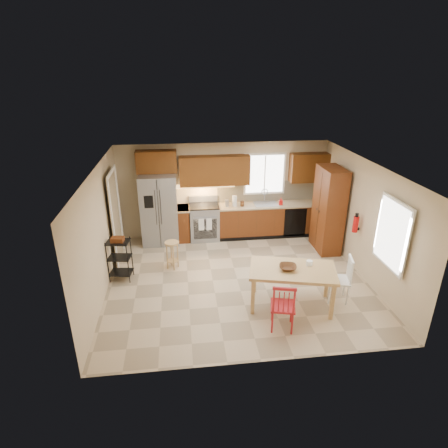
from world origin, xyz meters
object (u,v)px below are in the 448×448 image
object	(u,v)px
table_bowl	(288,270)
utility_cart	(120,260)
dining_table	(291,287)
refrigerator	(159,209)
soap_bottle	(281,201)
fire_extinguisher	(356,224)
bar_stool	(172,255)
chair_white	(338,279)
table_jar	(309,264)
chair_red	(283,305)
pantry	(328,210)
range_stove	(204,222)

from	to	relation	value
table_bowl	utility_cart	bearing A→B (deg)	157.14
dining_table	utility_cart	bearing A→B (deg)	171.67
refrigerator	soap_bottle	size ratio (longest dim) A/B	9.53
fire_extinguisher	dining_table	distance (m)	2.24
bar_stool	refrigerator	bearing A→B (deg)	79.45
soap_bottle	utility_cart	bearing A→B (deg)	-155.98
chair_white	utility_cart	world-z (taller)	utility_cart
utility_cart	table_jar	bearing A→B (deg)	-10.77
chair_red	table_jar	bearing A→B (deg)	60.94
dining_table	table_jar	bearing A→B (deg)	29.87
pantry	table_bowl	distance (m)	2.81
chair_red	table_jar	xyz separation A→B (m)	(0.70, 0.75, 0.35)
fire_extinguisher	table_bowl	distance (m)	2.23
table_jar	utility_cart	distance (m)	3.96
table_bowl	pantry	bearing A→B (deg)	53.85
soap_bottle	utility_cart	size ratio (longest dim) A/B	0.20
range_stove	dining_table	bearing A→B (deg)	-66.19
dining_table	chair_red	bearing A→B (deg)	-104.37
refrigerator	table_jar	size ratio (longest dim) A/B	13.09
pantry	chair_white	world-z (taller)	pantry
range_stove	utility_cart	distance (m)	2.69
chair_red	bar_stool	xyz separation A→B (m)	(-1.92, 2.38, -0.14)
fire_extinguisher	table_jar	bearing A→B (deg)	-141.66
dining_table	bar_stool	size ratio (longest dim) A/B	2.43
refrigerator	fire_extinguisher	size ratio (longest dim) A/B	5.06
dining_table	chair_white	world-z (taller)	chair_white
table_bowl	bar_stool	xyz separation A→B (m)	(-2.17, 1.73, -0.46)
refrigerator	pantry	distance (m)	4.23
dining_table	chair_red	distance (m)	0.74
soap_bottle	dining_table	size ratio (longest dim) A/B	0.12
refrigerator	pantry	bearing A→B (deg)	-12.62
soap_bottle	chair_white	bearing A→B (deg)	-83.56
dining_table	table_jar	size ratio (longest dim) A/B	11.47
utility_cart	bar_stool	bearing A→B (deg)	25.37
pantry	fire_extinguisher	size ratio (longest dim) A/B	5.83
table_jar	soap_bottle	bearing A→B (deg)	85.32
fire_extinguisher	table_bowl	bearing A→B (deg)	-146.86
pantry	dining_table	xyz separation A→B (m)	(-1.55, -2.26, -0.66)
fire_extinguisher	dining_table	bearing A→B (deg)	-145.39
pantry	bar_stool	distance (m)	3.92
dining_table	table_bowl	size ratio (longest dim) A/B	4.94
refrigerator	dining_table	xyz separation A→B (m)	(2.58, -3.18, -0.52)
refrigerator	utility_cart	world-z (taller)	refrigerator
table_jar	bar_stool	bearing A→B (deg)	148.18
pantry	chair_white	distance (m)	2.36
refrigerator	fire_extinguisher	bearing A→B (deg)	-24.52
table_jar	bar_stool	xyz separation A→B (m)	(-2.62, 1.63, -0.49)
soap_bottle	fire_extinguisher	xyz separation A→B (m)	(1.15, -1.95, 0.10)
soap_bottle	chair_red	size ratio (longest dim) A/B	0.20
soap_bottle	table_bowl	distance (m)	3.24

